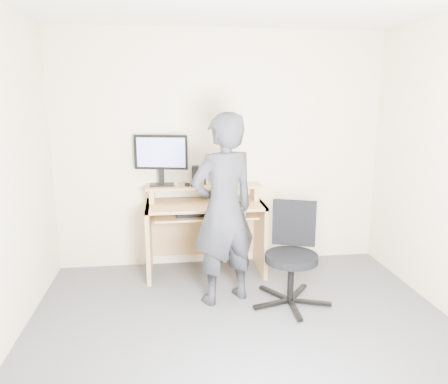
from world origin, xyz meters
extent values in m
plane|color=#5A5A60|center=(0.00, 0.00, 0.00)|extent=(3.50, 3.50, 0.00)
cube|color=beige|center=(0.00, 1.75, 1.25)|extent=(3.50, 0.02, 2.50)
cube|color=tan|center=(-0.78, 1.45, 0.38)|extent=(0.04, 0.60, 0.75)
cube|color=tan|center=(0.38, 1.45, 0.38)|extent=(0.04, 0.60, 0.75)
cube|color=tan|center=(-0.20, 1.45, 0.73)|extent=(1.20, 0.60, 0.03)
cube|color=tan|center=(-0.20, 1.37, 0.64)|extent=(1.02, 0.38, 0.02)
cube|color=tan|center=(-0.74, 1.60, 0.82)|extent=(0.05, 0.28, 0.15)
cube|color=tan|center=(0.34, 1.60, 0.82)|extent=(0.05, 0.28, 0.15)
cube|color=tan|center=(-0.20, 1.60, 0.90)|extent=(1.20, 0.30, 0.02)
cube|color=tan|center=(-0.20, 1.74, 0.42)|extent=(1.20, 0.03, 0.65)
cube|color=black|center=(-0.64, 1.63, 0.92)|extent=(0.24, 0.16, 0.02)
cube|color=black|center=(-0.64, 1.65, 1.00)|extent=(0.06, 0.04, 0.16)
cube|color=black|center=(-0.64, 1.62, 1.26)|extent=(0.55, 0.16, 0.35)
cube|color=#868CE7|center=(-0.64, 1.60, 1.26)|extent=(0.49, 0.11, 0.30)
cube|color=black|center=(-0.29, 1.59, 1.01)|extent=(0.09, 0.14, 0.20)
cylinder|color=#BBBBC0|center=(-0.15, 1.60, 1.01)|extent=(0.10, 0.10, 0.20)
cube|color=black|center=(-0.04, 1.60, 0.92)|extent=(0.10, 0.14, 0.01)
cube|color=black|center=(-0.38, 1.54, 0.93)|extent=(0.06, 0.05, 0.03)
torus|color=silver|center=(-0.42, 1.66, 0.92)|extent=(0.17, 0.17, 0.06)
cube|color=black|center=(-0.27, 1.36, 0.67)|extent=(0.47, 0.20, 0.03)
ellipsoid|color=black|center=(0.11, 1.35, 0.77)|extent=(0.11, 0.09, 0.04)
cube|color=black|center=(0.66, 0.56, 0.04)|extent=(0.35, 0.17, 0.03)
cube|color=black|center=(0.60, 0.77, 0.04)|extent=(0.25, 0.31, 0.03)
cube|color=black|center=(0.38, 0.78, 0.04)|extent=(0.24, 0.32, 0.03)
cube|color=black|center=(0.30, 0.57, 0.04)|extent=(0.35, 0.14, 0.03)
cube|color=black|center=(0.48, 0.44, 0.04)|extent=(0.06, 0.35, 0.03)
cylinder|color=black|center=(0.48, 0.63, 0.23)|extent=(0.06, 0.06, 0.37)
cylinder|color=black|center=(0.48, 0.63, 0.44)|extent=(0.46, 0.46, 0.07)
cube|color=black|center=(0.55, 0.82, 0.70)|extent=(0.39, 0.19, 0.42)
imported|color=black|center=(-0.09, 0.79, 0.85)|extent=(0.73, 0.61, 1.69)
camera|label=1|loc=(-0.56, -2.87, 1.82)|focal=35.00mm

